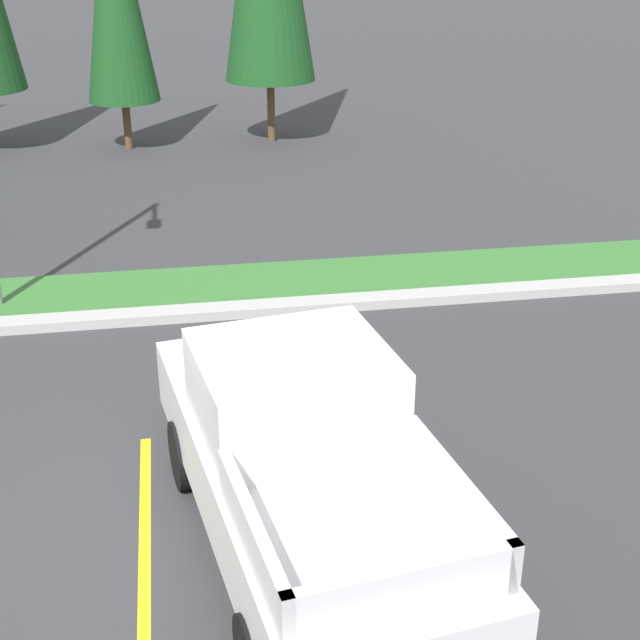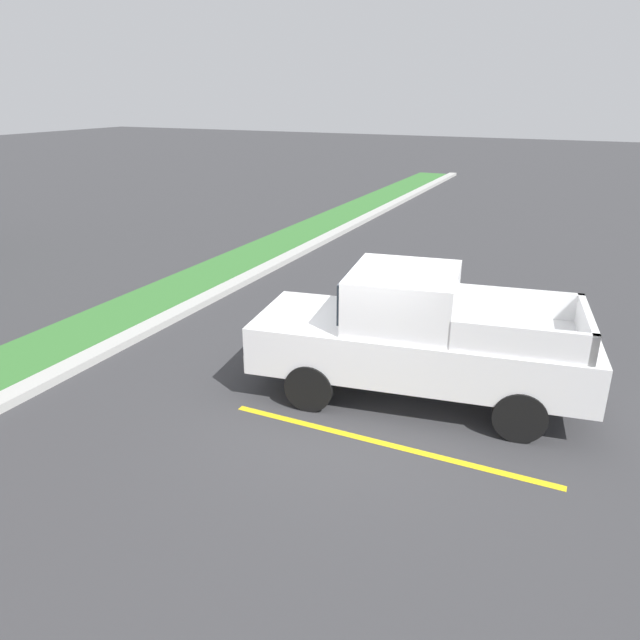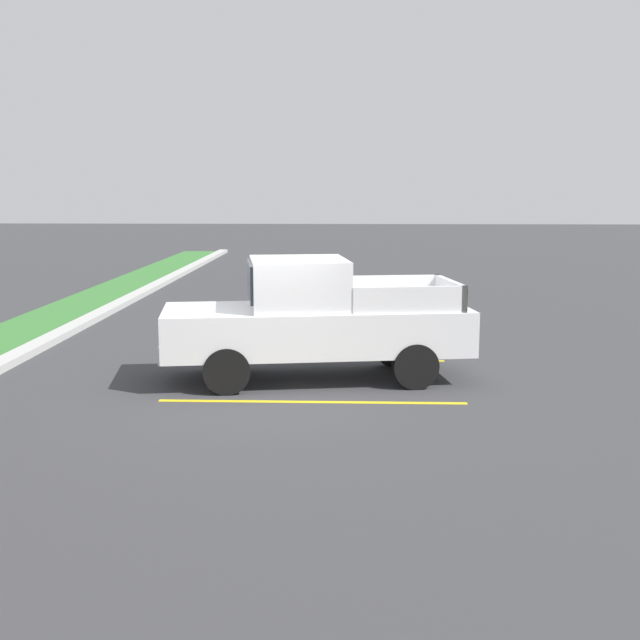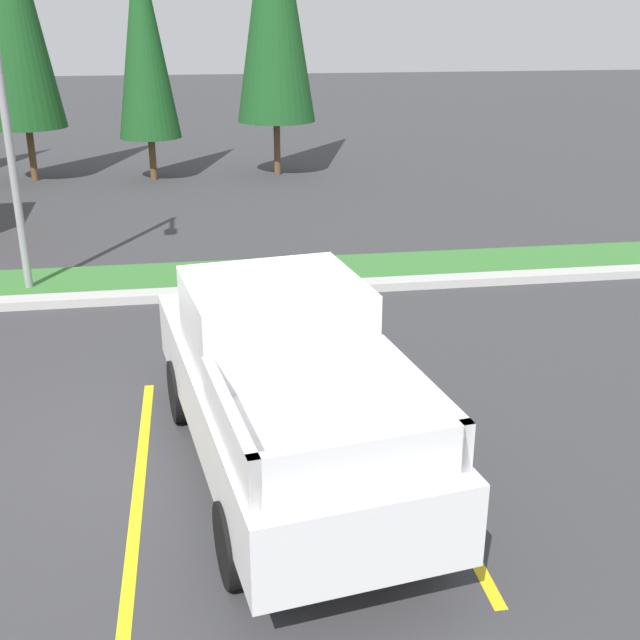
# 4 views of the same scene
# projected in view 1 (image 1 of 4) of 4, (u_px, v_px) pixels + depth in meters

# --- Properties ---
(ground_plane) EXTENTS (120.00, 120.00, 0.00)m
(ground_plane) POSITION_uv_depth(u_px,v_px,m) (230.00, 510.00, 9.62)
(ground_plane) COLOR #38383A
(parking_line_near) EXTENTS (0.12, 4.80, 0.01)m
(parking_line_near) POSITION_uv_depth(u_px,v_px,m) (145.00, 571.00, 8.74)
(parking_line_near) COLOR yellow
(parking_line_near) RESTS_ON ground
(parking_line_far) EXTENTS (0.12, 4.80, 0.01)m
(parking_line_far) POSITION_uv_depth(u_px,v_px,m) (455.00, 537.00, 9.21)
(parking_line_far) COLOR yellow
(parking_line_far) RESTS_ON ground
(curb_strip) EXTENTS (56.00, 0.40, 0.15)m
(curb_strip) POSITION_uv_depth(u_px,v_px,m) (205.00, 312.00, 14.06)
(curb_strip) COLOR #B2B2AD
(curb_strip) RESTS_ON ground
(grass_median) EXTENTS (56.00, 1.80, 0.06)m
(grass_median) POSITION_uv_depth(u_px,v_px,m) (201.00, 288.00, 15.07)
(grass_median) COLOR #387533
(grass_median) RESTS_ON ground
(pickup_truck_main) EXTENTS (2.68, 5.45, 2.10)m
(pickup_truck_main) POSITION_uv_depth(u_px,v_px,m) (302.00, 462.00, 8.58)
(pickup_truck_main) COLOR black
(pickup_truck_main) RESTS_ON ground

